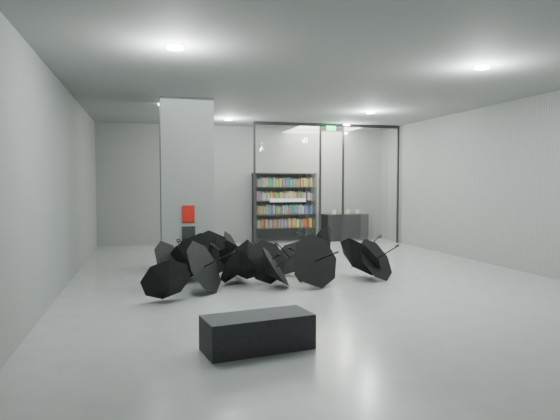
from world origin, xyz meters
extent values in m
plane|color=gray|center=(0.00, 0.00, 0.00)|extent=(14.00, 14.00, 0.00)
cube|color=slate|center=(0.00, 0.00, 4.00)|extent=(10.00, 14.00, 0.02)
cube|color=#5A5C5A|center=(0.00, 7.00, 2.00)|extent=(10.00, 0.02, 4.00)
cube|color=#5A5C5A|center=(-5.00, 0.00, 2.00)|extent=(0.02, 14.00, 4.00)
cube|color=#5A5C5A|center=(5.00, 0.00, 2.00)|extent=(0.02, 14.00, 4.00)
cube|color=slate|center=(-2.50, 2.00, 2.00)|extent=(1.20, 1.20, 4.00)
cube|color=#A50A07|center=(-2.50, 1.38, 1.35)|extent=(0.28, 0.04, 0.38)
cube|color=black|center=(-2.50, 1.38, 0.85)|extent=(0.30, 0.03, 0.42)
cube|color=#0CE533|center=(2.40, 5.30, 3.82)|extent=(0.30, 0.06, 0.15)
cube|color=silver|center=(1.00, 5.50, 2.00)|extent=(2.20, 0.02, 3.95)
cube|color=silver|center=(3.90, 5.50, 2.00)|extent=(2.00, 0.02, 3.95)
cube|color=black|center=(-0.10, 5.50, 2.00)|extent=(0.06, 0.06, 4.00)
cube|color=black|center=(2.10, 5.50, 2.00)|extent=(0.06, 0.06, 4.00)
cube|color=black|center=(2.90, 5.50, 2.00)|extent=(0.06, 0.06, 4.00)
cube|color=black|center=(4.90, 5.50, 2.00)|extent=(0.06, 0.06, 4.00)
cube|color=black|center=(2.40, 5.50, 3.95)|extent=(5.00, 0.08, 0.10)
cube|color=black|center=(-2.11, -4.40, 0.21)|extent=(1.41, 0.78, 0.43)
cube|color=black|center=(3.46, 6.72, 0.47)|extent=(1.62, 0.75, 0.95)
camera|label=1|loc=(-3.42, -10.53, 2.05)|focal=33.03mm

